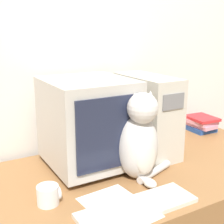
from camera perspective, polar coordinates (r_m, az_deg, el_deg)
wall_back at (r=1.81m, az=-4.65°, el=10.69°), size 7.00×0.05×2.50m
crt_monitor at (r=1.51m, az=-4.35°, el=-1.92°), size 0.39×0.43×0.44m
computer_tower at (r=1.69m, az=6.35°, el=-0.55°), size 0.18×0.42×0.43m
keyboard at (r=1.24m, az=4.72°, el=-16.96°), size 0.48×0.15×0.02m
cat at (r=1.40m, az=5.08°, el=-5.35°), size 0.30×0.24×0.41m
book_stack at (r=2.16m, az=16.03°, el=-2.04°), size 0.17×0.21×0.10m
pen at (r=1.24m, az=-1.95°, el=-17.05°), size 0.14×0.03×0.01m
paper_sheet at (r=1.25m, az=1.12°, el=-17.03°), size 0.23×0.31×0.00m
mug at (r=1.28m, az=-11.53°, el=-14.63°), size 0.09×0.09×0.08m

